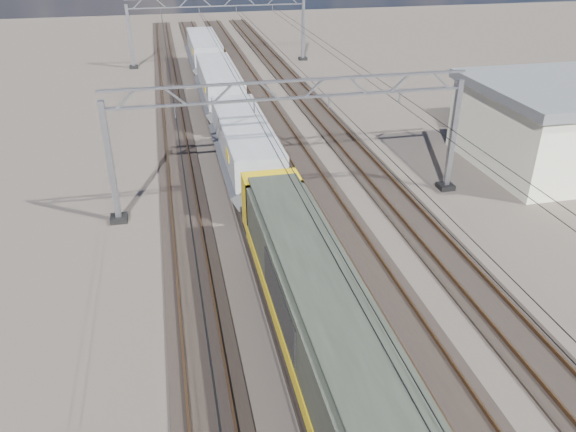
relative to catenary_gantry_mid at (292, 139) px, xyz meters
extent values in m
plane|color=#29231F|center=(0.00, -4.00, -3.91)|extent=(160.00, 160.00, 0.00)
cube|color=black|center=(-6.00, -4.00, -3.85)|extent=(2.60, 140.00, 0.12)
cube|color=brown|center=(-6.72, -4.00, -3.69)|extent=(0.08, 140.00, 0.16)
cube|color=brown|center=(-5.28, -4.00, -3.69)|extent=(0.08, 140.00, 0.16)
cube|color=black|center=(-2.00, -4.00, -3.85)|extent=(2.60, 140.00, 0.12)
cube|color=brown|center=(-2.72, -4.00, -3.69)|extent=(0.08, 140.00, 0.16)
cube|color=brown|center=(-1.28, -4.00, -3.69)|extent=(0.08, 140.00, 0.16)
cube|color=black|center=(2.00, -4.00, -3.85)|extent=(2.60, 140.00, 0.12)
cube|color=brown|center=(1.28, -4.00, -3.69)|extent=(0.08, 140.00, 0.16)
cube|color=brown|center=(2.72, -4.00, -3.69)|extent=(0.08, 140.00, 0.16)
cube|color=black|center=(6.00, -4.00, -3.85)|extent=(2.60, 140.00, 0.12)
cube|color=brown|center=(5.28, -4.00, -3.69)|extent=(0.08, 140.00, 0.16)
cube|color=brown|center=(6.72, -4.00, -3.69)|extent=(0.08, 140.00, 0.16)
cube|color=gray|center=(-9.50, 0.00, -0.61)|extent=(0.30, 0.30, 6.60)
cube|color=gray|center=(9.50, 0.00, -0.61)|extent=(0.30, 0.30, 6.60)
cube|color=black|center=(-9.50, 0.00, -3.76)|extent=(0.90, 0.90, 0.30)
cube|color=black|center=(9.50, 0.00, -3.76)|extent=(0.90, 0.90, 0.30)
cube|color=gray|center=(0.00, 0.00, 3.14)|extent=(19.30, 0.18, 0.12)
cube|color=gray|center=(0.00, 0.00, 2.24)|extent=(19.30, 0.18, 0.12)
cube|color=gray|center=(-8.31, 0.00, 2.69)|extent=(1.03, 0.10, 0.94)
cube|color=gray|center=(-5.94, 0.00, 2.69)|extent=(1.03, 0.10, 0.94)
cube|color=gray|center=(-3.56, 0.00, 2.69)|extent=(1.03, 0.10, 0.94)
cube|color=gray|center=(-1.19, 0.00, 2.69)|extent=(1.03, 0.10, 0.94)
cube|color=gray|center=(1.19, 0.00, 2.69)|extent=(1.03, 0.10, 0.94)
cube|color=gray|center=(3.56, 0.00, 2.69)|extent=(1.03, 0.10, 0.94)
cube|color=gray|center=(5.94, 0.00, 2.69)|extent=(1.03, 0.10, 0.94)
cube|color=gray|center=(8.31, 0.00, 2.69)|extent=(1.03, 0.10, 0.94)
cube|color=gray|center=(-6.00, 0.00, 1.92)|extent=(0.06, 0.06, 0.65)
cube|color=gray|center=(-2.00, 0.00, 1.92)|extent=(0.06, 0.06, 0.65)
cube|color=gray|center=(2.00, 0.00, 1.92)|extent=(0.06, 0.06, 0.65)
cube|color=gray|center=(6.00, 0.00, 1.92)|extent=(0.06, 0.06, 0.65)
cube|color=gray|center=(-9.50, 36.00, -0.61)|extent=(0.30, 0.30, 6.60)
cube|color=gray|center=(9.50, 36.00, -0.61)|extent=(0.30, 0.30, 6.60)
cube|color=black|center=(-9.50, 36.00, -3.76)|extent=(0.90, 0.90, 0.30)
cube|color=black|center=(9.50, 36.00, -3.76)|extent=(0.90, 0.90, 0.30)
cube|color=gray|center=(0.00, 36.00, 2.24)|extent=(19.30, 0.18, 0.12)
cube|color=gray|center=(-8.31, 36.00, 2.69)|extent=(1.03, 0.10, 0.94)
cube|color=gray|center=(-5.94, 36.00, 2.69)|extent=(1.03, 0.10, 0.94)
cube|color=gray|center=(-3.56, 36.00, 2.69)|extent=(1.03, 0.10, 0.94)
cube|color=gray|center=(-1.19, 36.00, 2.69)|extent=(1.03, 0.10, 0.94)
cube|color=gray|center=(1.19, 36.00, 2.69)|extent=(1.03, 0.10, 0.94)
cube|color=gray|center=(3.56, 36.00, 2.69)|extent=(1.03, 0.10, 0.94)
cube|color=gray|center=(5.94, 36.00, 2.69)|extent=(1.03, 0.10, 0.94)
cube|color=gray|center=(8.31, 36.00, 2.69)|extent=(1.03, 0.10, 0.94)
cube|color=gray|center=(-6.00, 36.00, 1.92)|extent=(0.06, 0.06, 0.65)
cube|color=gray|center=(-2.00, 36.00, 1.92)|extent=(0.06, 0.06, 0.65)
cube|color=gray|center=(2.00, 36.00, 1.92)|extent=(0.06, 0.06, 0.65)
cube|color=gray|center=(6.00, 36.00, 1.92)|extent=(0.06, 0.06, 0.65)
cylinder|color=black|center=(-6.00, 4.00, 1.59)|extent=(0.03, 140.00, 0.03)
cylinder|color=black|center=(-6.00, 4.00, 2.09)|extent=(0.03, 140.00, 0.03)
cylinder|color=black|center=(-2.00, 4.00, 1.59)|extent=(0.03, 140.00, 0.03)
cylinder|color=black|center=(-2.00, 4.00, 2.09)|extent=(0.03, 140.00, 0.03)
cylinder|color=black|center=(2.00, 4.00, 1.59)|extent=(0.03, 140.00, 0.03)
cylinder|color=black|center=(2.00, 4.00, 2.09)|extent=(0.03, 140.00, 0.03)
cylinder|color=black|center=(6.00, 4.00, 1.59)|extent=(0.03, 140.00, 0.03)
cylinder|color=black|center=(6.00, 4.00, 2.09)|extent=(0.03, 140.00, 0.03)
cube|color=black|center=(-2.00, -7.25, -3.16)|extent=(2.20, 3.60, 0.60)
cube|color=black|center=(-2.00, -13.75, -2.78)|extent=(2.65, 20.00, 0.25)
cube|color=black|center=(-2.00, -13.75, -3.16)|extent=(2.20, 4.50, 0.75)
cube|color=#292D25|center=(-2.00, -13.75, -1.36)|extent=(2.65, 17.00, 2.60)
cube|color=#E4B90C|center=(-3.34, -13.75, -2.36)|extent=(0.04, 17.00, 0.60)
cube|color=#E4B90C|center=(-0.66, -13.75, -2.36)|extent=(0.04, 17.00, 0.60)
cube|color=black|center=(-3.35, -12.75, -1.01)|extent=(0.05, 5.00, 1.40)
cube|color=black|center=(-0.65, -12.75, -1.01)|extent=(0.05, 5.00, 1.40)
cube|color=#292D25|center=(-2.00, -13.75, 0.01)|extent=(2.25, 18.00, 0.15)
cube|color=#E4B90C|center=(-2.00, -4.65, -1.36)|extent=(2.65, 1.80, 2.60)
cube|color=#E4B90C|center=(-2.00, -3.70, -0.86)|extent=(2.60, 0.46, 1.52)
cube|color=black|center=(-2.55, -3.60, -0.76)|extent=(0.85, 0.08, 0.75)
cube|color=black|center=(-1.45, -3.60, -0.76)|extent=(0.85, 0.08, 0.75)
cylinder|color=black|center=(-2.85, -3.45, -2.76)|extent=(0.36, 0.50, 0.36)
cylinder|color=black|center=(-1.15, -3.45, -2.76)|extent=(0.36, 0.50, 0.36)
cylinder|color=white|center=(-2.60, -3.55, -2.16)|extent=(0.20, 0.08, 0.20)
cylinder|color=white|center=(-1.40, -3.55, -2.16)|extent=(0.20, 0.08, 0.20)
cube|color=black|center=(-2.00, -0.55, -3.19)|extent=(2.20, 2.60, 0.55)
cube|color=black|center=(-2.00, 8.45, -3.19)|extent=(2.20, 2.60, 0.55)
cube|color=black|center=(-2.00, 3.95, -2.83)|extent=(2.40, 13.00, 0.20)
cube|color=gray|center=(-2.00, 3.95, -1.11)|extent=(2.80, 12.00, 1.80)
cube|color=#4A4D52|center=(-2.95, 3.95, -2.36)|extent=(1.48, 12.00, 1.36)
cube|color=#4A4D52|center=(-1.05, 3.95, -2.36)|extent=(1.48, 12.00, 1.36)
cube|color=#E4B90C|center=(-3.42, 0.95, -1.01)|extent=(0.04, 1.20, 0.50)
cube|color=black|center=(-2.00, 13.65, -3.19)|extent=(2.20, 2.60, 0.55)
cube|color=black|center=(-2.00, 22.65, -3.19)|extent=(2.20, 2.60, 0.55)
cube|color=black|center=(-2.00, 18.15, -2.83)|extent=(2.40, 13.00, 0.20)
cube|color=gray|center=(-2.00, 18.15, -1.11)|extent=(2.80, 12.00, 1.80)
cube|color=#4A4D52|center=(-2.95, 18.15, -2.36)|extent=(1.48, 12.00, 1.36)
cube|color=#4A4D52|center=(-1.05, 18.15, -2.36)|extent=(1.48, 12.00, 1.36)
cube|color=#E4B90C|center=(-3.42, 15.15, -1.01)|extent=(0.04, 1.20, 0.50)
cube|color=black|center=(-2.00, 27.85, -3.19)|extent=(2.20, 2.60, 0.55)
cube|color=black|center=(-2.00, 36.85, -3.19)|extent=(2.20, 2.60, 0.55)
cube|color=black|center=(-2.00, 32.35, -2.83)|extent=(2.40, 13.00, 0.20)
cube|color=gray|center=(-2.00, 32.35, -1.11)|extent=(2.80, 12.00, 1.80)
cube|color=#4A4D52|center=(-2.95, 32.35, -2.36)|extent=(1.48, 12.00, 1.36)
cube|color=#4A4D52|center=(-1.05, 32.35, -2.36)|extent=(1.48, 12.00, 1.36)
cube|color=#E4B90C|center=(-3.42, 29.35, -1.01)|extent=(0.04, 1.20, 0.50)
camera|label=1|loc=(-6.37, -27.87, 10.41)|focal=35.00mm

